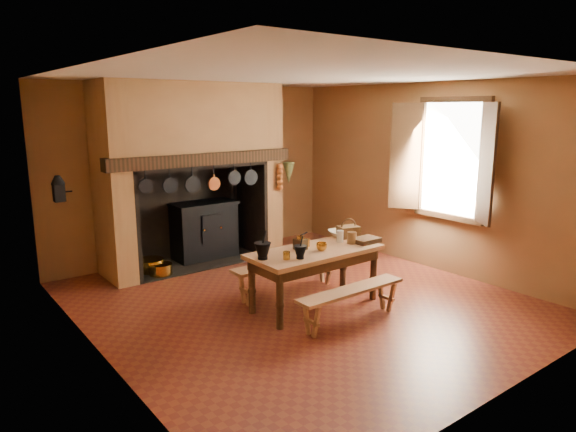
% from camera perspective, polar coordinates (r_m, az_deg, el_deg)
% --- Properties ---
extents(floor, '(5.50, 5.50, 0.00)m').
position_cam_1_polar(floor, '(6.66, 1.44, -9.41)').
color(floor, '#602816').
rests_on(floor, ground).
extents(ceiling, '(5.50, 5.50, 0.00)m').
position_cam_1_polar(ceiling, '(6.21, 1.57, 15.39)').
color(ceiling, silver).
rests_on(ceiling, back_wall).
extents(back_wall, '(5.00, 0.02, 2.80)m').
position_cam_1_polar(back_wall, '(8.58, -10.17, 4.89)').
color(back_wall, olive).
rests_on(back_wall, floor).
extents(wall_left, '(0.02, 5.50, 2.80)m').
position_cam_1_polar(wall_left, '(5.12, -20.79, -0.40)').
color(wall_left, olive).
rests_on(wall_left, floor).
extents(wall_right, '(0.02, 5.50, 2.80)m').
position_cam_1_polar(wall_right, '(8.08, 15.46, 4.22)').
color(wall_right, olive).
rests_on(wall_right, floor).
extents(wall_front, '(5.00, 0.02, 2.80)m').
position_cam_1_polar(wall_front, '(4.54, 23.92, -2.17)').
color(wall_front, olive).
rests_on(wall_front, floor).
extents(chimney_breast, '(2.95, 0.96, 2.80)m').
position_cam_1_polar(chimney_breast, '(8.01, -10.73, 7.35)').
color(chimney_breast, olive).
rests_on(chimney_breast, floor).
extents(iron_range, '(1.12, 0.55, 1.60)m').
position_cam_1_polar(iron_range, '(8.46, -9.25, -1.48)').
color(iron_range, black).
rests_on(iron_range, floor).
extents(hearth_pans, '(0.51, 0.62, 0.20)m').
position_cam_1_polar(hearth_pans, '(7.95, -14.79, -5.52)').
color(hearth_pans, '#B47F29').
rests_on(hearth_pans, floor).
extents(hanging_pans, '(1.92, 0.29, 0.27)m').
position_cam_1_polar(hanging_pans, '(7.60, -9.15, 3.74)').
color(hanging_pans, black).
rests_on(hanging_pans, chimney_breast).
extents(onion_string, '(0.12, 0.10, 0.46)m').
position_cam_1_polar(onion_string, '(8.30, -0.91, 4.36)').
color(onion_string, '#9B471C').
rests_on(onion_string, chimney_breast).
extents(herb_bunch, '(0.20, 0.20, 0.35)m').
position_cam_1_polar(herb_bunch, '(8.40, 0.08, 4.80)').
color(herb_bunch, '#525729').
rests_on(herb_bunch, chimney_breast).
extents(window, '(0.39, 1.75, 1.76)m').
position_cam_1_polar(window, '(7.69, 17.27, 6.00)').
color(window, white).
rests_on(window, wall_right).
extents(wall_coffee_mill, '(0.23, 0.16, 0.31)m').
position_cam_1_polar(wall_coffee_mill, '(6.60, -24.15, 2.98)').
color(wall_coffee_mill, black).
rests_on(wall_coffee_mill, wall_left).
extents(work_table, '(1.68, 0.75, 0.73)m').
position_cam_1_polar(work_table, '(6.32, 3.03, -4.75)').
color(work_table, '#A8734D').
rests_on(work_table, floor).
extents(bench_front, '(1.46, 0.26, 0.41)m').
position_cam_1_polar(bench_front, '(5.97, 7.05, -8.94)').
color(bench_front, '#A8734D').
rests_on(bench_front, floor).
extents(bench_back, '(1.62, 0.28, 0.46)m').
position_cam_1_polar(bench_back, '(6.81, -0.03, -5.88)').
color(bench_back, '#A8734D').
rests_on(bench_back, floor).
extents(mortar_large, '(0.19, 0.19, 0.33)m').
position_cam_1_polar(mortar_large, '(5.86, -2.83, -3.79)').
color(mortar_large, black).
rests_on(mortar_large, work_table).
extents(mortar_small, '(0.15, 0.15, 0.26)m').
position_cam_1_polar(mortar_small, '(5.88, 1.37, -3.95)').
color(mortar_small, black).
rests_on(mortar_small, work_table).
extents(coffee_grinder, '(0.18, 0.14, 0.21)m').
position_cam_1_polar(coffee_grinder, '(6.27, 1.39, -3.04)').
color(coffee_grinder, '#382111').
rests_on(coffee_grinder, work_table).
extents(brass_mug_a, '(0.11, 0.11, 0.09)m').
position_cam_1_polar(brass_mug_a, '(5.87, -0.17, -4.40)').
color(brass_mug_a, '#B47F29').
rests_on(brass_mug_a, work_table).
extents(brass_mug_b, '(0.10, 0.10, 0.09)m').
position_cam_1_polar(brass_mug_b, '(6.41, 2.06, -2.97)').
color(brass_mug_b, '#B47F29').
rests_on(brass_mug_b, work_table).
extents(mixing_bowl, '(0.43, 0.43, 0.08)m').
position_cam_1_polar(mixing_bowl, '(6.94, 5.91, -1.93)').
color(mixing_bowl, beige).
rests_on(mixing_bowl, work_table).
extents(stoneware_crock, '(0.13, 0.13, 0.15)m').
position_cam_1_polar(stoneware_crock, '(6.59, 7.09, -2.41)').
color(stoneware_crock, brown).
rests_on(stoneware_crock, work_table).
extents(glass_jar, '(0.09, 0.09, 0.15)m').
position_cam_1_polar(glass_jar, '(6.63, 5.80, -2.27)').
color(glass_jar, beige).
rests_on(glass_jar, work_table).
extents(wicker_basket, '(0.32, 0.27, 0.26)m').
position_cam_1_polar(wicker_basket, '(6.88, 6.72, -1.69)').
color(wicker_basket, '#442814').
rests_on(wicker_basket, work_table).
extents(wooden_tray, '(0.35, 0.25, 0.06)m').
position_cam_1_polar(wooden_tray, '(6.67, 8.65, -2.67)').
color(wooden_tray, '#382111').
rests_on(wooden_tray, work_table).
extents(brass_cup, '(0.17, 0.17, 0.10)m').
position_cam_1_polar(brass_cup, '(6.22, 3.76, -3.42)').
color(brass_cup, '#B47F29').
rests_on(brass_cup, work_table).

